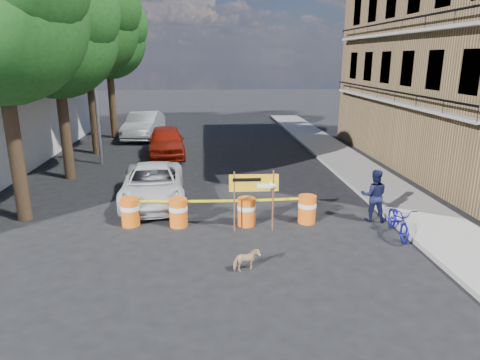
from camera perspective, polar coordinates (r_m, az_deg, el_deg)
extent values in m
plane|color=black|center=(12.77, -0.46, -7.60)|extent=(120.00, 120.00, 0.00)
cube|color=gray|center=(19.69, 16.44, 0.52)|extent=(2.40, 40.00, 0.15)
cylinder|color=#332316|center=(15.12, -27.86, 4.27)|extent=(0.44, 0.44, 5.04)
cylinder|color=#332316|center=(19.77, -22.36, 6.88)|extent=(0.44, 0.44, 4.76)
sphere|color=#184614|center=(19.60, -23.50, 17.21)|extent=(5.00, 5.00, 5.00)
sphere|color=#184614|center=(18.93, -21.63, 20.08)|extent=(3.75, 3.75, 3.75)
sphere|color=#184614|center=(20.41, -24.80, 15.05)|extent=(3.50, 3.50, 3.50)
cylinder|color=#332316|center=(24.52, -19.03, 9.42)|extent=(0.44, 0.44, 5.32)
sphere|color=#184614|center=(24.44, -19.92, 18.73)|extent=(5.40, 5.40, 5.40)
sphere|color=#184614|center=(23.78, -18.14, 21.29)|extent=(4.05, 4.05, 4.05)
sphere|color=#184614|center=(25.26, -21.21, 16.76)|extent=(3.78, 3.78, 3.78)
cylinder|color=#332316|center=(29.39, -16.69, 10.20)|extent=(0.44, 0.44, 4.93)
sphere|color=#184614|center=(29.29, -17.29, 17.39)|extent=(4.80, 4.80, 4.80)
sphere|color=#184614|center=(28.70, -15.92, 19.30)|extent=(3.60, 3.60, 3.60)
sphere|color=#184614|center=(30.01, -18.33, 15.91)|extent=(3.36, 3.36, 3.36)
cylinder|color=gray|center=(21.80, -18.84, 12.26)|extent=(0.16, 0.16, 8.00)
cylinder|color=#ED520D|center=(13.88, -14.43, -4.16)|extent=(0.56, 0.56, 0.90)
cylinder|color=white|center=(13.83, -14.47, -3.58)|extent=(0.58, 0.58, 0.14)
cylinder|color=#ED520D|center=(13.54, -8.22, -4.32)|extent=(0.56, 0.56, 0.90)
cylinder|color=white|center=(13.48, -8.25, -3.72)|extent=(0.58, 0.58, 0.14)
cylinder|color=#ED520D|center=(13.47, 0.87, -4.25)|extent=(0.56, 0.56, 0.90)
cylinder|color=white|center=(13.42, 0.88, -3.65)|extent=(0.58, 0.58, 0.14)
cylinder|color=#ED520D|center=(13.85, 8.93, -3.88)|extent=(0.56, 0.56, 0.90)
cylinder|color=white|center=(13.80, 8.95, -3.29)|extent=(0.58, 0.58, 0.14)
cylinder|color=#592D19|center=(12.83, -0.75, -2.92)|extent=(0.05, 0.05, 1.90)
cylinder|color=#592D19|center=(12.93, 4.41, -2.82)|extent=(0.05, 0.05, 1.90)
cube|color=gold|center=(12.69, 1.87, -0.39)|extent=(1.48, 0.08, 0.53)
cube|color=white|center=(12.73, 3.20, -0.81)|extent=(0.42, 0.02, 0.13)
cone|color=white|center=(12.76, 4.47, -0.79)|extent=(0.24, 0.28, 0.27)
cube|color=black|center=(12.63, 0.92, 0.03)|extent=(0.85, 0.04, 0.11)
imported|color=black|center=(14.37, 17.44, -1.99)|extent=(0.97, 0.84, 1.72)
imported|color=#121192|center=(13.41, 20.58, -3.33)|extent=(0.75, 1.03, 1.82)
imported|color=tan|center=(10.77, 0.88, -10.68)|extent=(0.73, 0.52, 0.56)
imported|color=silver|center=(15.92, -11.54, -0.54)|extent=(2.55, 4.94, 1.33)
imported|color=#9D1D0D|center=(23.32, -9.82, 5.12)|extent=(2.31, 4.84, 1.60)
imported|color=silver|center=(28.85, -12.68, 7.16)|extent=(2.33, 5.38, 1.72)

